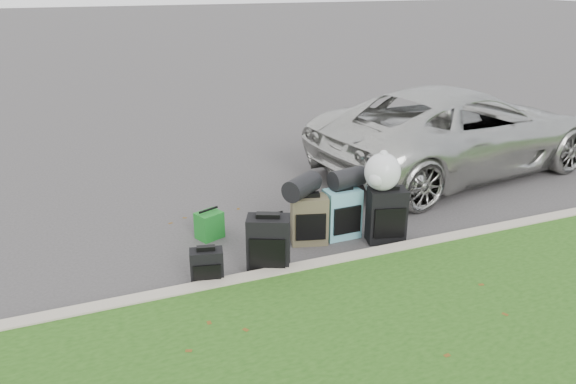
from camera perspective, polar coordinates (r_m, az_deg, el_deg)
name	(u,v)px	position (r m, az deg, el deg)	size (l,w,h in m)	color
ground	(301,235)	(7.37, 1.31, -4.40)	(120.00, 120.00, 0.00)	#383535
curb	(335,264)	(6.53, 4.80, -7.32)	(120.00, 0.18, 0.15)	#9E937F
suv	(458,130)	(10.03, 16.91, 6.07)	(2.39, 5.19, 1.44)	#B7B7B2
suitcase_small_black	(207,269)	(6.18, -8.23, -7.72)	(0.35, 0.20, 0.44)	black
suitcase_large_black_left	(269,245)	(6.34, -1.99, -5.45)	(0.48, 0.29, 0.69)	black
suitcase_olive	(309,220)	(7.06, 2.17, -2.83)	(0.45, 0.28, 0.62)	#3E3927
suitcase_teal	(342,214)	(7.23, 5.50, -2.20)	(0.46, 0.27, 0.65)	teal
suitcase_large_black_right	(386,215)	(7.18, 9.97, -2.37)	(0.47, 0.28, 0.71)	black
tote_green	(209,225)	(7.30, -8.00, -3.35)	(0.31, 0.25, 0.35)	#186C1F
tote_navy	(274,227)	(7.24, -1.43, -3.59)	(0.28, 0.22, 0.30)	#1A1854
duffel_left	(302,186)	(6.89, 1.41, 0.57)	(0.27, 0.27, 0.50)	black
duffel_right	(347,178)	(7.14, 6.03, 1.39)	(0.26, 0.26, 0.46)	black
trash_bag	(383,172)	(6.97, 9.59, 2.03)	(0.45, 0.45, 0.45)	silver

